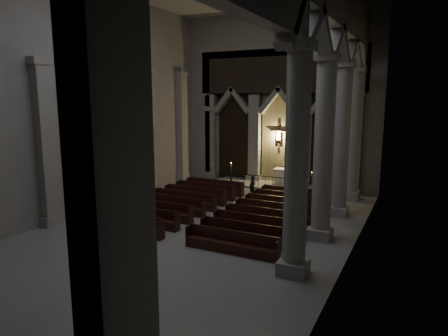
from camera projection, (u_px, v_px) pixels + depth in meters
name	position (u px, v px, depth m)	size (l,w,h in m)	color
room	(194.00, 65.00, 17.52)	(24.00, 24.10, 12.00)	gray
sanctuary_wall	(279.00, 91.00, 27.84)	(14.00, 0.77, 12.00)	gray
right_arcade	(327.00, 57.00, 16.22)	(1.00, 24.00, 12.00)	gray
left_pilasters	(129.00, 136.00, 24.23)	(0.60, 13.00, 8.03)	gray
sanctuary_step	(273.00, 185.00, 28.16)	(8.50, 2.60, 0.15)	gray
altar	(290.00, 177.00, 27.99)	(2.17, 0.87, 1.10)	silver
altar_rail	(265.00, 181.00, 26.80)	(5.24, 0.09, 1.03)	black
candle_stand_left	(231.00, 179.00, 28.61)	(0.28, 0.28, 1.63)	olive
candle_stand_right	(311.00, 188.00, 25.91)	(0.25, 0.25, 1.46)	olive
pews	(221.00, 211.00, 21.09)	(9.47, 9.12, 0.91)	black
worshipper	(253.00, 187.00, 25.00)	(0.50, 0.33, 1.37)	black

